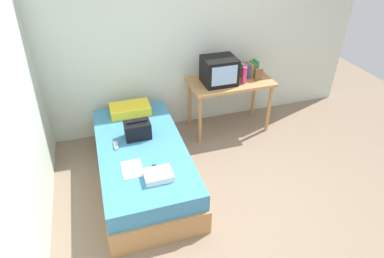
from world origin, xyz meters
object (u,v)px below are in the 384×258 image
at_px(desk, 230,87).
at_px(book_row, 249,70).
at_px(picture_frame, 259,74).
at_px(pillow, 130,109).
at_px(remote_silver, 116,146).
at_px(magazine, 132,169).
at_px(remote_dark, 155,170).
at_px(handbag, 138,130).
at_px(tv, 219,71).
at_px(water_bottle, 244,75).
at_px(bed, 143,163).
at_px(folded_towel, 158,175).

xyz_separation_m(desk, book_row, (0.30, 0.06, 0.20)).
distance_m(book_row, picture_frame, 0.17).
relative_size(pillow, remote_silver, 3.58).
bearing_deg(magazine, remote_dark, -23.38).
relative_size(handbag, remote_dark, 1.92).
bearing_deg(tv, magazine, -140.78).
bearing_deg(picture_frame, book_row, 115.19).
distance_m(book_row, remote_silver, 2.15).
bearing_deg(desk, picture_frame, -13.60).
bearing_deg(desk, tv, -176.85).
xyz_separation_m(desk, pillow, (-1.42, -0.01, -0.10)).
relative_size(desk, handbag, 3.87).
bearing_deg(remote_silver, pillow, 68.75).
relative_size(desk, water_bottle, 5.01).
relative_size(picture_frame, remote_dark, 1.08).
bearing_deg(bed, tv, 31.78).
height_order(picture_frame, pillow, picture_frame).
height_order(desk, remote_dark, desk).
relative_size(tv, book_row, 1.91).
height_order(picture_frame, remote_silver, picture_frame).
distance_m(desk, handbag, 1.53).
bearing_deg(folded_towel, remote_silver, 117.71).
xyz_separation_m(bed, remote_dark, (0.06, -0.47, 0.27)).
bearing_deg(water_bottle, remote_dark, -143.03).
relative_size(tv, remote_dark, 2.82).
distance_m(picture_frame, handbag, 1.87).
distance_m(tv, pillow, 1.29).
height_order(tv, picture_frame, tv).
bearing_deg(remote_silver, remote_dark, -58.43).
distance_m(handbag, magazine, 0.59).
height_order(desk, folded_towel, desk).
bearing_deg(remote_dark, bed, 97.90).
distance_m(pillow, remote_dark, 1.23).
bearing_deg(tv, bed, -148.22).
xyz_separation_m(desk, magazine, (-1.57, -1.14, -0.16)).
distance_m(desk, picture_frame, 0.43).
relative_size(desk, tv, 2.64).
xyz_separation_m(water_bottle, folded_towel, (-1.48, -1.23, -0.34)).
xyz_separation_m(bed, remote_silver, (-0.27, 0.08, 0.27)).
bearing_deg(pillow, bed, -89.68).
relative_size(book_row, remote_dark, 1.48).
relative_size(water_bottle, folded_towel, 0.83).
height_order(tv, book_row, tv).
bearing_deg(water_bottle, magazine, -149.12).
distance_m(book_row, magazine, 2.26).
relative_size(handbag, folded_towel, 1.07).
bearing_deg(pillow, desk, 0.30).
relative_size(tv, handbag, 1.47).
height_order(picture_frame, folded_towel, picture_frame).
bearing_deg(pillow, remote_silver, -111.25).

